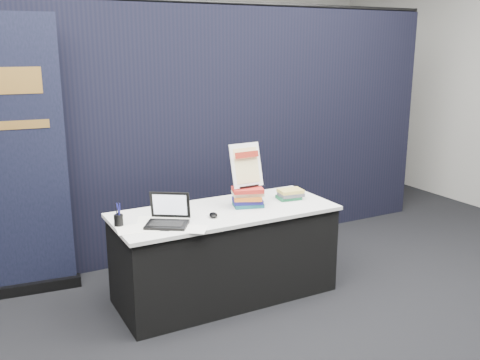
% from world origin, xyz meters
% --- Properties ---
extents(floor, '(8.00, 8.00, 0.00)m').
position_xyz_m(floor, '(0.00, 0.00, 0.00)').
color(floor, black).
rests_on(floor, ground).
extents(wall_back, '(8.00, 0.02, 3.50)m').
position_xyz_m(wall_back, '(0.00, 4.00, 1.75)').
color(wall_back, '#A2A099').
rests_on(wall_back, floor).
extents(drape_partition, '(6.00, 0.08, 2.40)m').
position_xyz_m(drape_partition, '(0.00, 1.60, 1.20)').
color(drape_partition, black).
rests_on(drape_partition, floor).
extents(display_table, '(1.80, 0.75, 0.75)m').
position_xyz_m(display_table, '(0.00, 0.55, 0.38)').
color(display_table, black).
rests_on(display_table, floor).
extents(laptop, '(0.37, 0.38, 0.23)m').
position_xyz_m(laptop, '(-0.55, 0.43, 0.81)').
color(laptop, black).
rests_on(laptop, display_table).
extents(mouse, '(0.10, 0.12, 0.03)m').
position_xyz_m(mouse, '(-0.16, 0.43, 0.77)').
color(mouse, black).
rests_on(mouse, display_table).
extents(brochure_left, '(0.32, 0.25, 0.00)m').
position_xyz_m(brochure_left, '(-0.76, 0.44, 0.75)').
color(brochure_left, white).
rests_on(brochure_left, display_table).
extents(brochure_mid, '(0.31, 0.30, 0.00)m').
position_xyz_m(brochure_mid, '(-0.43, 0.26, 0.75)').
color(brochure_mid, white).
rests_on(brochure_mid, display_table).
extents(brochure_right, '(0.36, 0.31, 0.00)m').
position_xyz_m(brochure_right, '(-0.57, 0.55, 0.75)').
color(brochure_right, white).
rests_on(brochure_right, display_table).
extents(pen_cup, '(0.08, 0.08, 0.09)m').
position_xyz_m(pen_cup, '(-0.86, 0.57, 0.79)').
color(pen_cup, black).
rests_on(pen_cup, display_table).
extents(book_stack_tall, '(0.28, 0.25, 0.16)m').
position_xyz_m(book_stack_tall, '(0.22, 0.55, 0.83)').
color(book_stack_tall, '#164C53').
rests_on(book_stack_tall, display_table).
extents(book_stack_short, '(0.23, 0.19, 0.09)m').
position_xyz_m(book_stack_short, '(0.63, 0.55, 0.79)').
color(book_stack_short, '#1A633C').
rests_on(book_stack_short, display_table).
extents(info_sign, '(0.27, 0.14, 0.37)m').
position_xyz_m(info_sign, '(0.22, 0.58, 1.08)').
color(info_sign, black).
rests_on(info_sign, book_stack_tall).
extents(pullup_banner, '(0.97, 0.20, 2.29)m').
position_xyz_m(pullup_banner, '(-1.51, 1.39, 1.01)').
color(pullup_banner, black).
rests_on(pullup_banner, floor).
extents(stacking_chair, '(0.61, 0.63, 1.01)m').
position_xyz_m(stacking_chair, '(0.83, 1.42, 0.56)').
color(stacking_chair, black).
rests_on(stacking_chair, floor).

